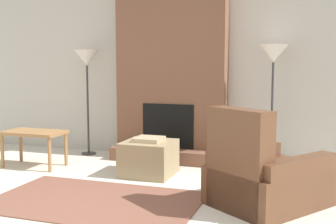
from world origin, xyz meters
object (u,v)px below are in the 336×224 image
(armchair, at_px, (263,179))
(side_table, at_px, (34,136))
(ottoman, at_px, (149,157))
(floor_lamp_left, at_px, (87,62))
(floor_lamp_right, at_px, (273,59))

(armchair, height_order, side_table, armchair)
(ottoman, xyz_separation_m, floor_lamp_left, (-1.31, 0.84, 1.17))
(ottoman, distance_m, side_table, 1.61)
(floor_lamp_right, bearing_deg, side_table, -162.72)
(floor_lamp_right, bearing_deg, armchair, -87.70)
(ottoman, relative_size, side_table, 0.75)
(ottoman, distance_m, floor_lamp_left, 1.95)
(armchair, relative_size, floor_lamp_left, 0.84)
(side_table, height_order, floor_lamp_left, floor_lamp_left)
(floor_lamp_left, bearing_deg, armchair, -29.55)
(armchair, xyz_separation_m, floor_lamp_right, (-0.06, 1.57, 1.16))
(side_table, bearing_deg, armchair, -11.77)
(armchair, distance_m, floor_lamp_right, 1.95)
(ottoman, relative_size, floor_lamp_left, 0.38)
(side_table, bearing_deg, ottoman, 3.17)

